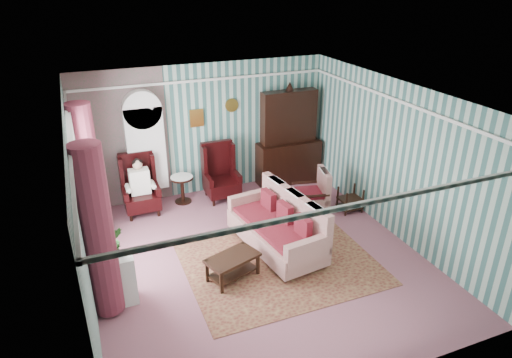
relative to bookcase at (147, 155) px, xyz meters
name	(u,v)px	position (x,y,z in m)	size (l,w,h in m)	color
floor	(257,258)	(1.35, -2.84, -1.12)	(6.00, 6.00, 0.00)	#955768
room_shell	(217,154)	(0.73, -2.66, 0.89)	(5.53, 6.02, 2.91)	#36625D
bookcase	(147,155)	(0.00, 0.00, 0.00)	(0.80, 0.28, 2.24)	silver
dresser_hutch	(289,135)	(3.25, -0.12, 0.06)	(1.50, 0.56, 2.36)	black
wingback_left	(140,185)	(-0.25, -0.39, -0.50)	(0.76, 0.80, 1.25)	black
wingback_right	(221,173)	(1.50, -0.39, -0.50)	(0.76, 0.80, 1.25)	black
seated_woman	(140,187)	(-0.25, -0.39, -0.53)	(0.44, 0.40, 1.18)	silver
round_side_table	(182,190)	(0.65, -0.24, -0.82)	(0.50, 0.50, 0.60)	black
nest_table	(350,199)	(3.82, -1.94, -0.85)	(0.45, 0.38, 0.54)	black
plant_stand	(117,281)	(-1.05, -3.14, -0.72)	(0.55, 0.35, 0.80)	white
rug	(280,263)	(1.65, -3.14, -1.11)	(3.20, 2.60, 0.01)	#441619
sofa	(276,223)	(1.78, -2.67, -0.60)	(2.11, 1.04, 1.04)	beige
floral_armchair	(310,192)	(3.01, -1.66, -0.66)	(0.76, 0.73, 0.93)	beige
coffee_table	(233,267)	(0.76, -3.22, -0.91)	(0.86, 0.48, 0.42)	black
potted_plant_a	(111,251)	(-1.06, -3.23, -0.13)	(0.34, 0.29, 0.38)	#184D19
potted_plant_b	(114,241)	(-1.00, -3.06, -0.09)	(0.25, 0.21, 0.46)	#265219
potted_plant_c	(102,249)	(-1.18, -3.12, -0.15)	(0.19, 0.19, 0.34)	#2C5A1C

